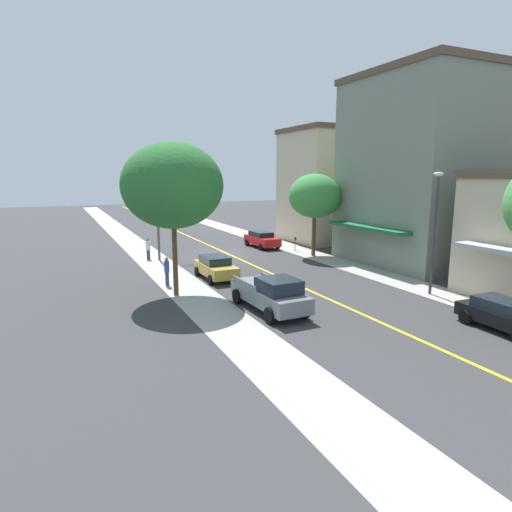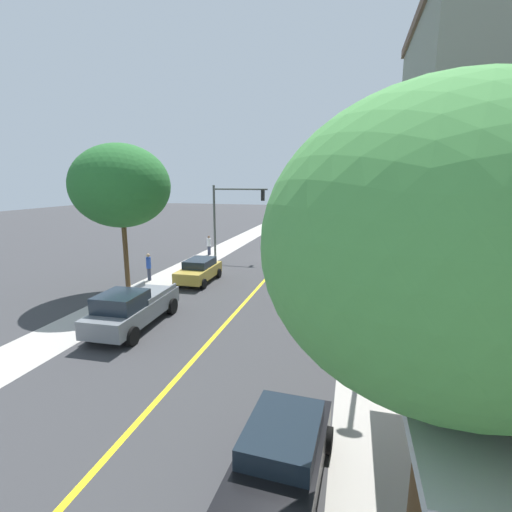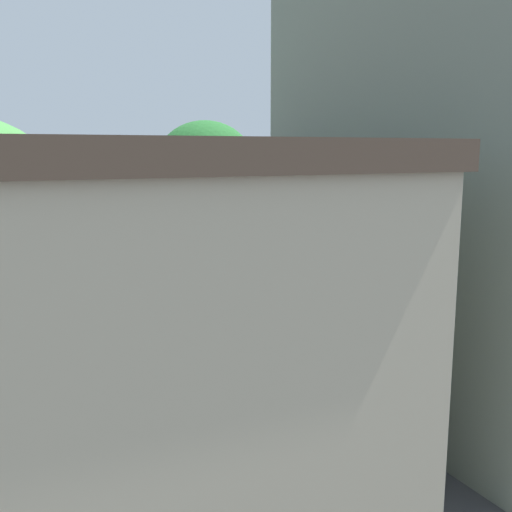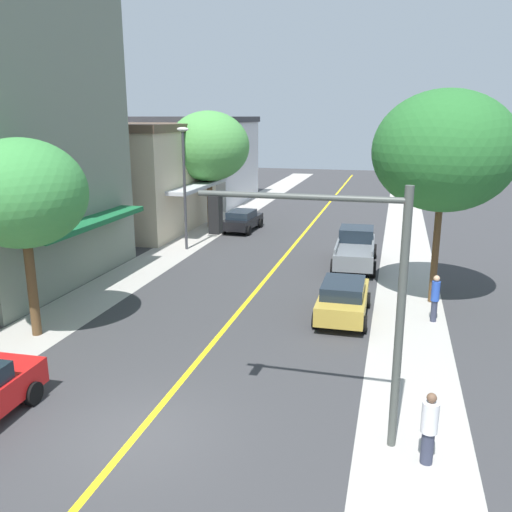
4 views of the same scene
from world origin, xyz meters
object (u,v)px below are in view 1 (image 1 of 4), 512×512
Objects in this scene: traffic_light_mast at (175,208)px; street_tree_right_corner at (173,186)px; street_lamp at (435,221)px; pedestrian_white_shirt at (148,249)px; fire_hydrant at (264,239)px; grey_pickup_truck at (271,294)px; gold_sedan_right_curb at (216,267)px; parking_meter at (295,242)px; black_sedan_left_curb at (505,315)px; red_sedan_left_curb at (262,239)px; street_tree_left_near at (315,196)px; pedestrian_blue_shirt at (167,270)px.

street_tree_right_corner is at bearing -104.94° from traffic_light_mast.
street_lamp is 22.21m from pedestrian_white_shirt.
grey_pickup_truck is at bearing 64.90° from fire_hydrant.
gold_sedan_right_curb is 9.16m from pedestrian_white_shirt.
black_sedan_left_curb is (1.89, 22.17, -0.09)m from parking_meter.
street_lamp is (-10.71, 17.18, 0.09)m from traffic_light_mast.
red_sedan_left_curb is (-11.89, -13.20, -5.54)m from street_tree_right_corner.
street_tree_right_corner is at bearing -51.16° from gold_sedan_right_curb.
red_sedan_left_curb is 1.08× the size of gold_sedan_right_curb.
street_tree_right_corner reaches higher than fire_hydrant.
gold_sedan_right_curb is at bearing 52.42° from fire_hydrant.
street_tree_left_near is at bearing 176.31° from black_sedan_left_curb.
fire_hydrant is 0.13× the size of traffic_light_mast.
traffic_light_mast is 1.38× the size of red_sedan_left_curb.
black_sedan_left_curb is (1.53, 27.87, 0.34)m from fire_hydrant.
traffic_light_mast reaches higher than black_sedan_left_curb.
gold_sedan_right_curb is (9.96, 12.93, 0.39)m from fire_hydrant.
grey_pickup_truck is (10.02, -1.01, -3.40)m from street_lamp.
red_sedan_left_curb is 25.26m from black_sedan_left_curb.
street_tree_right_corner is 7.15m from gold_sedan_right_curb.
pedestrian_white_shirt is at bearing -162.85° from gold_sedan_right_curb.
black_sedan_left_curb is at bearing 83.66° from street_tree_left_near.
fire_hydrant is 0.18× the size of red_sedan_left_curb.
traffic_light_mast is 3.56× the size of pedestrian_white_shirt.
red_sedan_left_curb is at bearing -84.73° from street_lamp.
grey_pickup_truck is (-0.70, 16.18, -3.31)m from traffic_light_mast.
black_sedan_left_curb is 0.76× the size of grey_pickup_truck.
traffic_light_mast is (10.49, 4.73, 3.83)m from fire_hydrant.
street_tree_left_near reaches higher than pedestrian_white_shirt.
street_lamp reaches higher than fire_hydrant.
street_tree_right_corner reaches higher than parking_meter.
pedestrian_blue_shirt is (-0.05, -2.38, -5.34)m from street_tree_right_corner.
street_lamp is 3.83× the size of pedestrian_blue_shirt.
gold_sedan_right_curb is at bearing -41.42° from street_lamp.
street_tree_right_corner is 15.10m from street_lamp.
fire_hydrant is 16.33m from gold_sedan_right_curb.
grey_pickup_truck is (8.26, -6.97, 0.18)m from black_sedan_left_curb.
pedestrian_white_shirt is (11.20, 1.60, 0.12)m from red_sedan_left_curb.
black_sedan_left_curb is 26.19m from pedestrian_white_shirt.
red_sedan_left_curb is 16.04m from pedestrian_blue_shirt.
street_tree_left_near is 16.80m from grey_pickup_truck.
fire_hydrant is at bearing 179.50° from black_sedan_left_curb.
parking_meter is 0.20× the size of traffic_light_mast.
traffic_light_mast is 9.73m from pedestrian_blue_shirt.
street_tree_left_near is at bearing -18.37° from traffic_light_mast.
street_tree_left_near is 5.09m from parking_meter.
street_lamp reaches higher than red_sedan_left_curb.
street_tree_right_corner reaches higher than grey_pickup_truck.
street_lamp is at bearing 90.58° from fire_hydrant.
traffic_light_mast reaches higher than gold_sedan_right_curb.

